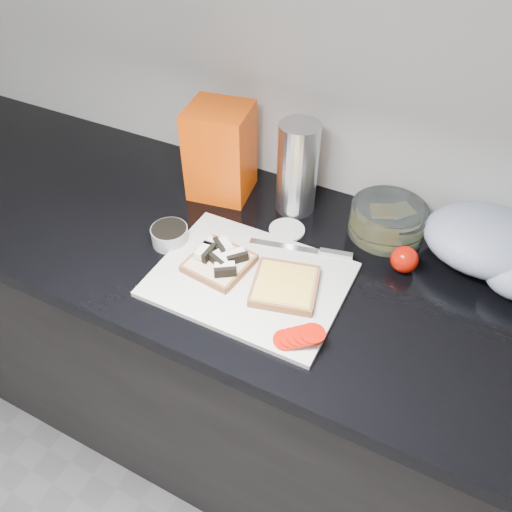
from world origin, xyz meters
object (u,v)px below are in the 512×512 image
at_px(steel_canister, 297,169).
at_px(cutting_board, 250,279).
at_px(glass_bowl, 387,220).
at_px(bread_bag, 220,152).

bearing_deg(steel_canister, cutting_board, -86.39).
bearing_deg(steel_canister, glass_bowl, 2.31).
relative_size(glass_bowl, bread_bag, 0.76).
xyz_separation_m(glass_bowl, bread_bag, (-0.43, -0.03, 0.08)).
distance_m(cutting_board, bread_bag, 0.36).
height_order(glass_bowl, steel_canister, steel_canister).
xyz_separation_m(cutting_board, glass_bowl, (0.21, 0.29, 0.03)).
relative_size(bread_bag, steel_canister, 1.01).
xyz_separation_m(glass_bowl, steel_canister, (-0.23, -0.01, 0.08)).
distance_m(glass_bowl, steel_canister, 0.24).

